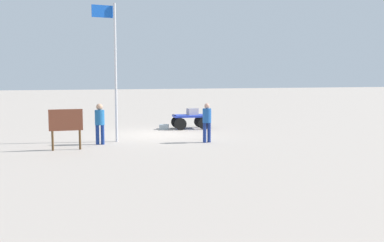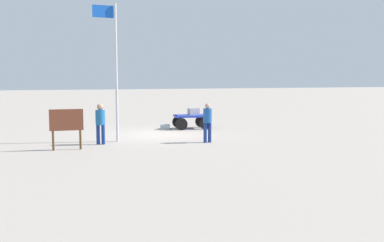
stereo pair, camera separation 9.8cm
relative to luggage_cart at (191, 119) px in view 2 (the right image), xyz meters
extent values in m
plane|color=#B0A295|center=(1.98, 1.75, -0.47)|extent=(120.00, 120.00, 0.00)
cube|color=#2339B7|center=(-0.02, 0.00, 0.17)|extent=(1.77, 1.04, 0.10)
cube|color=#2339B7|center=(0.79, -0.04, 0.17)|extent=(0.13, 0.90, 0.10)
cylinder|color=black|center=(0.61, 0.46, -0.17)|extent=(0.60, 0.15, 0.60)
cylinder|color=black|center=(0.56, -0.52, -0.17)|extent=(0.60, 0.15, 0.60)
cylinder|color=black|center=(-0.59, 0.52, -0.17)|extent=(0.60, 0.15, 0.60)
cylinder|color=black|center=(-0.65, -0.46, -0.17)|extent=(0.60, 0.15, 0.60)
cube|color=#959096|center=(-0.13, -0.02, 0.39)|extent=(0.61, 0.43, 0.33)
cube|color=#85949D|center=(1.34, -0.02, -0.35)|extent=(0.53, 0.48, 0.24)
cylinder|color=navy|center=(0.41, 4.56, -0.07)|extent=(0.14, 0.14, 0.81)
cylinder|color=navy|center=(0.61, 4.59, -0.07)|extent=(0.14, 0.14, 0.81)
cylinder|color=#1D519D|center=(0.51, 4.58, 0.62)|extent=(0.40, 0.40, 0.57)
sphere|color=tan|center=(0.51, 4.58, 1.01)|extent=(0.21, 0.21, 0.21)
cylinder|color=navy|center=(4.61, 4.00, -0.08)|extent=(0.14, 0.14, 0.78)
cylinder|color=navy|center=(4.81, 3.96, -0.08)|extent=(0.14, 0.14, 0.78)
cylinder|color=#1E61A4|center=(4.71, 3.98, 0.59)|extent=(0.44, 0.44, 0.58)
sphere|color=tan|center=(4.71, 3.98, 1.01)|extent=(0.25, 0.25, 0.25)
cylinder|color=silver|center=(4.00, 3.38, 2.31)|extent=(0.10, 0.10, 5.56)
cube|color=blue|center=(4.48, 3.38, 4.75)|extent=(0.84, 0.20, 0.48)
cylinder|color=#4C3319|center=(5.49, 4.95, -0.12)|extent=(0.08, 0.08, 0.71)
cylinder|color=#4C3319|center=(6.45, 4.99, -0.12)|extent=(0.08, 0.08, 0.71)
cube|color=brown|center=(5.97, 4.97, 0.63)|extent=(1.20, 0.10, 0.78)
camera|label=1|loc=(5.73, 21.67, 2.30)|focal=41.79mm
camera|label=2|loc=(5.63, 21.70, 2.30)|focal=41.79mm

